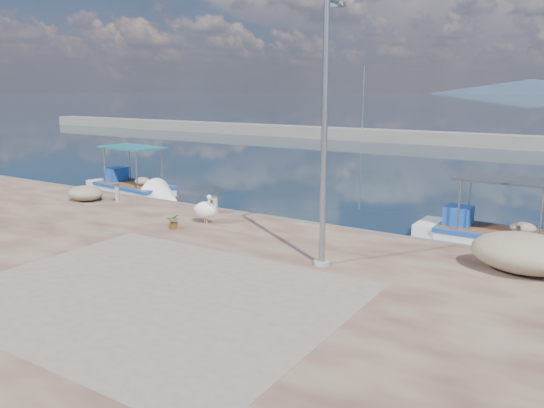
{
  "coord_description": "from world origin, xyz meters",
  "views": [
    {
      "loc": [
        9.68,
        -11.42,
        5.23
      ],
      "look_at": [
        0.0,
        3.8,
        1.3
      ],
      "focal_mm": 35.0,
      "sensor_mm": 36.0,
      "label": 1
    }
  ],
  "objects_px": {
    "boat_left": "(134,191)",
    "bollard_near": "(215,203)",
    "pelican": "(206,209)",
    "boat_right": "(498,240)",
    "lamp_post": "(325,145)"
  },
  "relations": [
    {
      "from": "bollard_near",
      "to": "boat_right",
      "type": "bearing_deg",
      "value": 16.63
    },
    {
      "from": "boat_left",
      "to": "lamp_post",
      "type": "distance_m",
      "value": 15.21
    },
    {
      "from": "boat_right",
      "to": "lamp_post",
      "type": "height_order",
      "value": "lamp_post"
    },
    {
      "from": "pelican",
      "to": "bollard_near",
      "type": "bearing_deg",
      "value": 137.81
    },
    {
      "from": "boat_left",
      "to": "lamp_post",
      "type": "height_order",
      "value": "lamp_post"
    },
    {
      "from": "pelican",
      "to": "bollard_near",
      "type": "xyz_separation_m",
      "value": [
        -0.76,
        1.5,
        -0.13
      ]
    },
    {
      "from": "boat_right",
      "to": "bollard_near",
      "type": "distance_m",
      "value": 10.28
    },
    {
      "from": "boat_right",
      "to": "lamp_post",
      "type": "xyz_separation_m",
      "value": [
        -3.48,
        -6.24,
        3.59
      ]
    },
    {
      "from": "pelican",
      "to": "lamp_post",
      "type": "height_order",
      "value": "lamp_post"
    },
    {
      "from": "boat_left",
      "to": "bollard_near",
      "type": "relative_size",
      "value": 8.5
    },
    {
      "from": "pelican",
      "to": "bollard_near",
      "type": "relative_size",
      "value": 1.6
    },
    {
      "from": "boat_left",
      "to": "bollard_near",
      "type": "bearing_deg",
      "value": -12.03
    },
    {
      "from": "bollard_near",
      "to": "boat_left",
      "type": "bearing_deg",
      "value": 160.72
    },
    {
      "from": "lamp_post",
      "to": "pelican",
      "type": "bearing_deg",
      "value": 162.14
    },
    {
      "from": "lamp_post",
      "to": "bollard_near",
      "type": "distance_m",
      "value": 7.72
    }
  ]
}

